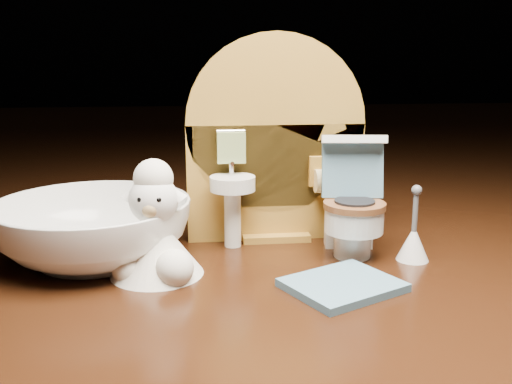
{
  "coord_description": "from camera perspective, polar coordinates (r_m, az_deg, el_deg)",
  "views": [
    {
      "loc": [
        -0.06,
        -0.34,
        0.13
      ],
      "look_at": [
        -0.02,
        0.02,
        0.05
      ],
      "focal_mm": 40.0,
      "sensor_mm": 36.0,
      "label": 1
    }
  ],
  "objects": [
    {
      "name": "plush_lamb",
      "position": [
        0.36,
        -10.0,
        -4.28
      ],
      "size": [
        0.06,
        0.06,
        0.08
      ],
      "rotation": [
        0.0,
        0.0,
        -0.13
      ],
      "color": "white",
      "rests_on": "ground"
    },
    {
      "name": "ceramic_bowl",
      "position": [
        0.4,
        -15.92,
        -3.73
      ],
      "size": [
        0.13,
        0.13,
        0.04
      ],
      "primitive_type": "imported",
      "rotation": [
        0.0,
        0.0,
        -0.0
      ],
      "color": "white",
      "rests_on": "ground"
    },
    {
      "name": "toy_toilet",
      "position": [
        0.4,
        9.58,
        -1.86
      ],
      "size": [
        0.04,
        0.06,
        0.08
      ],
      "rotation": [
        0.0,
        0.0,
        -0.14
      ],
      "color": "white",
      "rests_on": "ground"
    },
    {
      "name": "toilet_brush",
      "position": [
        0.4,
        15.46,
        -4.71
      ],
      "size": [
        0.02,
        0.02,
        0.05
      ],
      "color": "white",
      "rests_on": "ground"
    },
    {
      "name": "bath_mat",
      "position": [
        0.34,
        8.64,
        -9.19
      ],
      "size": [
        0.08,
        0.07,
        0.0
      ],
      "primitive_type": "cube",
      "rotation": [
        0.0,
        0.0,
        0.46
      ],
      "color": "slate",
      "rests_on": "ground"
    },
    {
      "name": "backdrop_panel",
      "position": [
        0.42,
        1.82,
        4.12
      ],
      "size": [
        0.13,
        0.05,
        0.15
      ],
      "color": "#A97A2B",
      "rests_on": "ground"
    }
  ]
}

